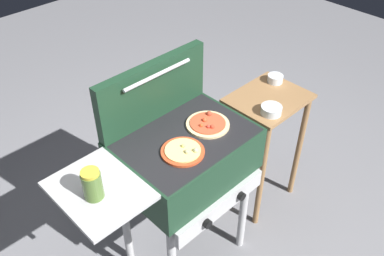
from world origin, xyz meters
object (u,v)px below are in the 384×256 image
(pizza_pepperoni, at_px, (208,124))
(topping_bowl_near, at_px, (271,110))
(grill, at_px, (183,160))
(prep_table, at_px, (264,129))
(pizza_cheese, at_px, (183,151))
(topping_bowl_far, at_px, (275,79))
(sauce_jar, at_px, (92,184))

(pizza_pepperoni, relative_size, topping_bowl_near, 1.85)
(pizza_pepperoni, height_order, topping_bowl_near, pizza_pepperoni)
(grill, height_order, prep_table, grill)
(pizza_pepperoni, distance_m, prep_table, 0.63)
(topping_bowl_near, bearing_deg, pizza_cheese, 178.13)
(pizza_cheese, xyz_separation_m, topping_bowl_far, (0.90, 0.16, -0.08))
(prep_table, bearing_deg, topping_bowl_near, -138.66)
(sauce_jar, height_order, topping_bowl_near, sauce_jar)
(grill, relative_size, topping_bowl_far, 10.41)
(pizza_pepperoni, distance_m, pizza_cheese, 0.23)
(pizza_cheese, bearing_deg, prep_table, 6.22)
(pizza_cheese, distance_m, topping_bowl_near, 0.63)
(topping_bowl_near, distance_m, topping_bowl_far, 0.32)
(pizza_pepperoni, distance_m, topping_bowl_far, 0.69)
(pizza_pepperoni, relative_size, topping_bowl_far, 2.28)
(prep_table, bearing_deg, grill, -179.63)
(pizza_cheese, bearing_deg, topping_bowl_far, 9.87)
(pizza_pepperoni, height_order, topping_bowl_far, pizza_pepperoni)
(pizza_cheese, distance_m, topping_bowl_far, 0.92)
(pizza_cheese, bearing_deg, pizza_pepperoni, 15.34)
(pizza_cheese, height_order, topping_bowl_far, pizza_cheese)
(pizza_pepperoni, relative_size, prep_table, 0.26)
(pizza_cheese, distance_m, prep_table, 0.82)
(sauce_jar, distance_m, prep_table, 1.24)
(pizza_cheese, height_order, sauce_jar, sauce_jar)
(sauce_jar, bearing_deg, topping_bowl_far, 4.20)
(pizza_pepperoni, height_order, prep_table, pizza_pepperoni)
(topping_bowl_near, bearing_deg, prep_table, 41.34)
(prep_table, distance_m, topping_bowl_far, 0.31)
(grill, distance_m, prep_table, 0.70)
(prep_table, bearing_deg, pizza_pepperoni, -177.75)
(grill, height_order, pizza_cheese, pizza_cheese)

